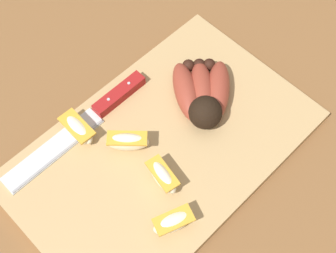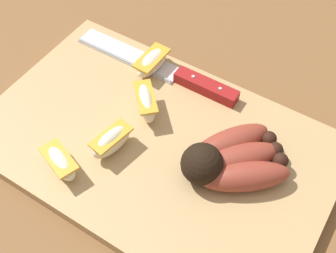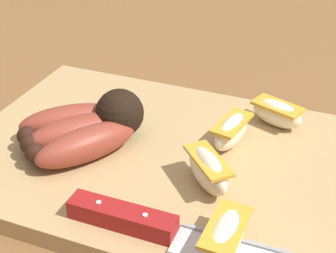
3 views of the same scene
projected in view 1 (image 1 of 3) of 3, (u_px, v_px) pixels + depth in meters
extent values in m
plane|color=brown|center=(166.00, 155.00, 0.76)|extent=(6.00, 6.00, 0.00)
cube|color=tan|center=(162.00, 150.00, 0.75)|extent=(0.48, 0.30, 0.02)
sphere|color=black|center=(205.00, 112.00, 0.74)|extent=(0.05, 0.05, 0.05)
ellipsoid|color=brown|center=(218.00, 90.00, 0.78)|extent=(0.11, 0.10, 0.04)
sphere|color=black|center=(209.00, 65.00, 0.80)|extent=(0.02, 0.02, 0.02)
ellipsoid|color=brown|center=(202.00, 91.00, 0.78)|extent=(0.10, 0.11, 0.04)
sphere|color=black|center=(199.00, 65.00, 0.80)|extent=(0.02, 0.02, 0.02)
ellipsoid|color=brown|center=(186.00, 91.00, 0.77)|extent=(0.09, 0.12, 0.04)
sphere|color=black|center=(188.00, 66.00, 0.80)|extent=(0.02, 0.02, 0.02)
cube|color=silver|center=(53.00, 150.00, 0.74)|extent=(0.18, 0.04, 0.00)
cube|color=#99999E|center=(59.00, 155.00, 0.73)|extent=(0.18, 0.00, 0.00)
cube|color=maroon|center=(119.00, 94.00, 0.78)|extent=(0.10, 0.02, 0.02)
cylinder|color=#B2B2B7|center=(129.00, 83.00, 0.78)|extent=(0.01, 0.01, 0.00)
cylinder|color=#B2B2B7|center=(108.00, 99.00, 0.77)|extent=(0.01, 0.01, 0.00)
ellipsoid|color=#F4E5C1|center=(174.00, 222.00, 0.67)|extent=(0.07, 0.05, 0.03)
cube|color=gold|center=(174.00, 220.00, 0.66)|extent=(0.06, 0.05, 0.00)
ellipsoid|color=#F4E5C1|center=(162.00, 176.00, 0.70)|extent=(0.04, 0.07, 0.03)
cube|color=gold|center=(162.00, 173.00, 0.69)|extent=(0.04, 0.06, 0.00)
ellipsoid|color=#F4E5C1|center=(128.00, 142.00, 0.73)|extent=(0.06, 0.06, 0.04)
cube|color=gold|center=(127.00, 138.00, 0.72)|extent=(0.06, 0.06, 0.00)
ellipsoid|color=#F4E5C1|center=(78.00, 129.00, 0.74)|extent=(0.03, 0.07, 0.03)
cube|color=gold|center=(77.00, 126.00, 0.74)|extent=(0.03, 0.06, 0.00)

